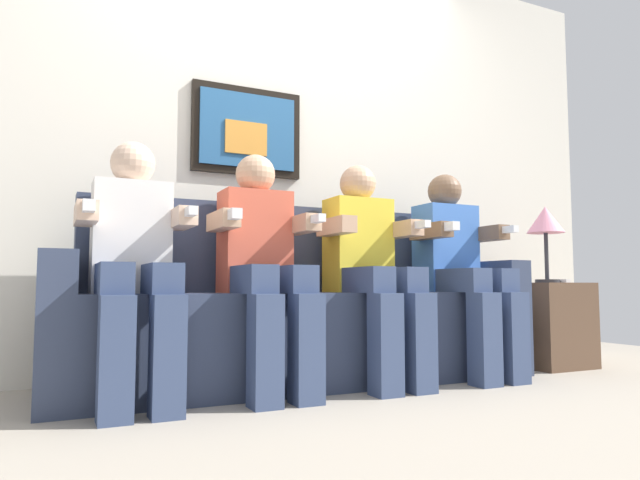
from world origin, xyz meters
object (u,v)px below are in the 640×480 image
at_px(person_right_center, 370,261).
at_px(side_table_right, 548,324).
at_px(person_leftmost, 134,256).
at_px(person_rightmost, 460,263).
at_px(person_left_center, 263,259).
at_px(spare_remote_on_table, 559,281).
at_px(couch, 305,320).
at_px(table_lamp, 545,223).

bearing_deg(person_right_center, side_table_right, 2.76).
bearing_deg(person_leftmost, person_rightmost, 0.00).
xyz_separation_m(person_left_center, spare_remote_on_table, (1.90, 0.02, -0.10)).
bearing_deg(person_rightmost, couch, 168.70).
bearing_deg(person_left_center, person_right_center, 0.05).
xyz_separation_m(person_left_center, person_right_center, (0.56, 0.00, -0.00)).
distance_m(person_left_center, table_lamp, 1.84).
bearing_deg(table_lamp, spare_remote_on_table, -15.31).
relative_size(person_left_center, person_right_center, 1.00).
height_order(couch, person_right_center, person_right_center).
distance_m(person_leftmost, side_table_right, 2.42).
bearing_deg(person_left_center, person_leftmost, 180.00).
distance_m(person_left_center, person_rightmost, 1.13).
xyz_separation_m(person_right_center, person_rightmost, (0.56, -0.00, 0.00)).
relative_size(person_left_center, table_lamp, 2.41).
bearing_deg(person_right_center, person_rightmost, -0.05).
height_order(person_left_center, person_right_center, same).
bearing_deg(person_rightmost, spare_remote_on_table, 1.66).
bearing_deg(person_rightmost, side_table_right, 4.98).
xyz_separation_m(person_leftmost, spare_remote_on_table, (2.46, 0.02, -0.10)).
bearing_deg(couch, spare_remote_on_table, -5.18).
relative_size(side_table_right, table_lamp, 1.09).
relative_size(couch, spare_remote_on_table, 18.47).
xyz_separation_m(couch, table_lamp, (1.54, -0.13, 0.55)).
distance_m(couch, spare_remote_on_table, 1.63).
xyz_separation_m(person_leftmost, table_lamp, (2.38, 0.04, 0.25)).
relative_size(person_left_center, side_table_right, 2.22).
xyz_separation_m(person_leftmost, person_left_center, (0.56, 0.00, 0.00)).
distance_m(person_right_center, side_table_right, 1.32).
height_order(person_leftmost, spare_remote_on_table, person_leftmost).
height_order(person_left_center, table_lamp, person_left_center).
xyz_separation_m(couch, person_right_center, (0.28, -0.17, 0.29)).
height_order(table_lamp, spare_remote_on_table, table_lamp).
distance_m(person_right_center, table_lamp, 1.28).
bearing_deg(person_right_center, person_leftmost, -179.98).
bearing_deg(side_table_right, table_lamp, -125.66).
height_order(person_rightmost, side_table_right, person_rightmost).
height_order(person_leftmost, person_left_center, same).
bearing_deg(couch, person_leftmost, -168.71).
relative_size(person_right_center, table_lamp, 2.41).
distance_m(person_leftmost, person_rightmost, 1.69).
bearing_deg(person_rightmost, table_lamp, 3.60).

